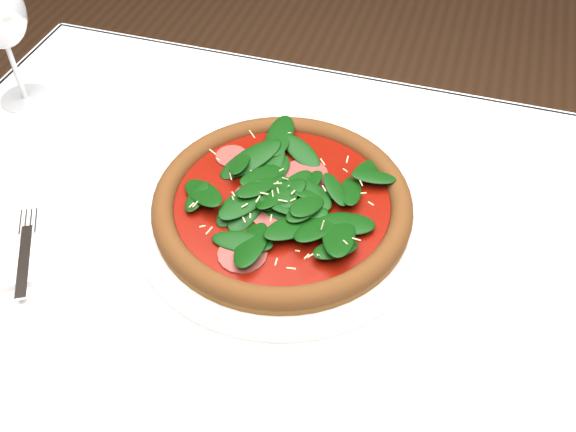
% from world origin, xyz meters
% --- Properties ---
extents(dining_table, '(1.21, 0.81, 0.75)m').
position_xyz_m(dining_table, '(0.00, 0.00, 0.65)').
color(dining_table, white).
rests_on(dining_table, ground).
extents(plate, '(0.39, 0.39, 0.02)m').
position_xyz_m(plate, '(-0.06, 0.06, 0.76)').
color(plate, white).
rests_on(plate, dining_table).
extents(pizza, '(0.34, 0.34, 0.04)m').
position_xyz_m(pizza, '(-0.06, 0.06, 0.78)').
color(pizza, olive).
rests_on(pizza, plate).
extents(napkin, '(0.15, 0.13, 0.01)m').
position_xyz_m(napkin, '(-0.34, -0.12, 0.76)').
color(napkin, white).
rests_on(napkin, dining_table).
extents(fork, '(0.09, 0.14, 0.00)m').
position_xyz_m(fork, '(-0.35, -0.10, 0.76)').
color(fork, silver).
rests_on(fork, napkin).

